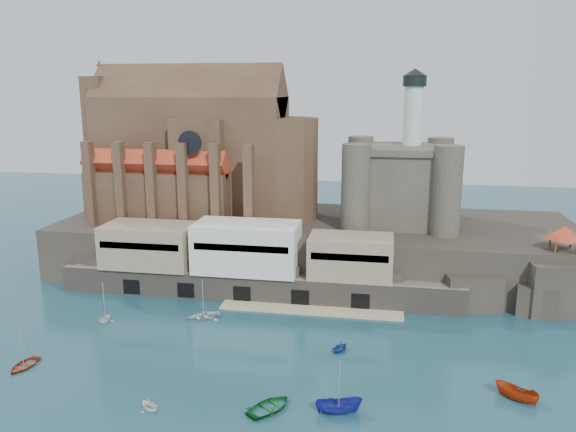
% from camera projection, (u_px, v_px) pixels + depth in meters
% --- Properties ---
extents(ground, '(300.00, 300.00, 0.00)m').
position_uv_depth(ground, '(278.00, 361.00, 75.14)').
color(ground, '#17404C').
rests_on(ground, ground).
extents(promontory, '(100.00, 36.00, 10.00)m').
position_uv_depth(promontory, '(314.00, 246.00, 111.88)').
color(promontory, black).
rests_on(promontory, ground).
extents(quay, '(70.00, 12.00, 13.05)m').
position_uv_depth(quay, '(246.00, 262.00, 97.66)').
color(quay, '#6C6256').
rests_on(quay, ground).
extents(church, '(47.00, 25.93, 30.51)m').
position_uv_depth(church, '(200.00, 156.00, 114.45)').
color(church, '#463020').
rests_on(church, promontory).
extents(castle_keep, '(21.20, 21.20, 29.30)m').
position_uv_depth(castle_keep, '(400.00, 181.00, 107.81)').
color(castle_keep, '#434035').
rests_on(castle_keep, promontory).
extents(rock_outcrop, '(14.50, 10.50, 8.70)m').
position_uv_depth(rock_outcrop, '(559.00, 286.00, 92.02)').
color(rock_outcrop, black).
rests_on(rock_outcrop, ground).
extents(pavilion, '(6.40, 6.40, 5.40)m').
position_uv_depth(pavilion, '(564.00, 234.00, 90.23)').
color(pavilion, '#463020').
rests_on(pavilion, rock_outcrop).
extents(boat_0, '(3.61, 1.39, 4.93)m').
position_uv_depth(boat_0, '(24.00, 367.00, 73.60)').
color(boat_0, '#B32709').
rests_on(boat_0, ground).
extents(boat_1, '(2.76, 2.99, 2.97)m').
position_uv_depth(boat_1, '(149.00, 409.00, 63.97)').
color(boat_1, white).
rests_on(boat_1, ground).
extents(boat_2, '(2.46, 2.42, 5.36)m').
position_uv_depth(boat_2, '(339.00, 413.00, 63.20)').
color(boat_2, navy).
rests_on(boat_2, ground).
extents(boat_3, '(4.19, 3.55, 6.01)m').
position_uv_depth(boat_3, '(270.00, 409.00, 63.91)').
color(boat_3, '#106224').
rests_on(boat_3, ground).
extents(boat_4, '(2.78, 1.74, 3.18)m').
position_uv_depth(boat_4, '(106.00, 321.00, 87.92)').
color(boat_4, white).
rests_on(boat_4, ground).
extents(boat_5, '(2.72, 2.70, 5.18)m').
position_uv_depth(boat_5, '(516.00, 399.00, 65.88)').
color(boat_5, '#AC310A').
rests_on(boat_5, ground).
extents(boat_6, '(3.10, 3.98, 5.58)m').
position_uv_depth(boat_6, '(204.00, 318.00, 89.28)').
color(boat_6, silver).
rests_on(boat_6, ground).
extents(boat_7, '(3.30, 2.89, 3.27)m').
position_uv_depth(boat_7, '(340.00, 351.00, 78.06)').
color(boat_7, navy).
rests_on(boat_7, ground).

